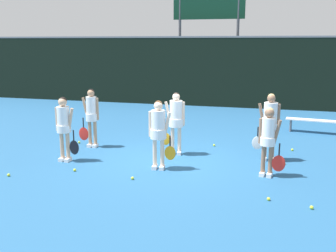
{
  "coord_description": "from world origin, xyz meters",
  "views": [
    {
      "loc": [
        2.64,
        -9.66,
        3.1
      ],
      "look_at": [
        0.01,
        -0.01,
        0.93
      ],
      "focal_mm": 42.0,
      "sensor_mm": 36.0,
      "label": 1
    }
  ],
  "objects_px": {
    "tennis_ball_5": "(79,142)",
    "tennis_ball_8": "(284,163)",
    "player_2": "(269,136)",
    "tennis_ball_2": "(132,178)",
    "tennis_ball_0": "(9,175)",
    "player_1": "(159,129)",
    "scoreboard": "(209,14)",
    "tennis_ball_4": "(214,145)",
    "tennis_ball_7": "(292,150)",
    "player_5": "(270,121)",
    "tennis_ball_3": "(312,207)",
    "tennis_ball_6": "(269,199)",
    "player_4": "(176,118)",
    "bench_courtside": "(314,122)",
    "player_0": "(64,123)",
    "tennis_ball_1": "(75,170)",
    "player_3": "(91,113)"
  },
  "relations": [
    {
      "from": "tennis_ball_5",
      "to": "tennis_ball_8",
      "type": "relative_size",
      "value": 0.98
    },
    {
      "from": "player_2",
      "to": "tennis_ball_2",
      "type": "bearing_deg",
      "value": -150.56
    },
    {
      "from": "tennis_ball_0",
      "to": "tennis_ball_8",
      "type": "height_order",
      "value": "same"
    },
    {
      "from": "player_2",
      "to": "tennis_ball_2",
      "type": "distance_m",
      "value": 3.27
    },
    {
      "from": "player_1",
      "to": "player_2",
      "type": "distance_m",
      "value": 2.59
    },
    {
      "from": "scoreboard",
      "to": "tennis_ball_4",
      "type": "xyz_separation_m",
      "value": [
        1.78,
        -9.09,
        -4.39
      ]
    },
    {
      "from": "tennis_ball_0",
      "to": "tennis_ball_5",
      "type": "xyz_separation_m",
      "value": [
        0.15,
        3.18,
        -0.0
      ]
    },
    {
      "from": "tennis_ball_5",
      "to": "tennis_ball_7",
      "type": "relative_size",
      "value": 0.97
    },
    {
      "from": "scoreboard",
      "to": "player_5",
      "type": "relative_size",
      "value": 3.19
    },
    {
      "from": "tennis_ball_3",
      "to": "tennis_ball_6",
      "type": "xyz_separation_m",
      "value": [
        -0.79,
        0.21,
        -0.0
      ]
    },
    {
      "from": "tennis_ball_2",
      "to": "player_1",
      "type": "bearing_deg",
      "value": 68.32
    },
    {
      "from": "scoreboard",
      "to": "player_4",
      "type": "xyz_separation_m",
      "value": [
        0.86,
        -10.21,
        -3.39
      ]
    },
    {
      "from": "tennis_ball_2",
      "to": "tennis_ball_8",
      "type": "xyz_separation_m",
      "value": [
        3.37,
        2.06,
        -0.0
      ]
    },
    {
      "from": "player_1",
      "to": "tennis_ball_7",
      "type": "distance_m",
      "value": 4.25
    },
    {
      "from": "player_4",
      "to": "tennis_ball_8",
      "type": "height_order",
      "value": "player_4"
    },
    {
      "from": "scoreboard",
      "to": "player_2",
      "type": "xyz_separation_m",
      "value": [
        3.36,
        -11.41,
        -3.47
      ]
    },
    {
      "from": "bench_courtside",
      "to": "tennis_ball_0",
      "type": "xyz_separation_m",
      "value": [
        -7.28,
        -6.6,
        -0.36
      ]
    },
    {
      "from": "player_4",
      "to": "player_2",
      "type": "bearing_deg",
      "value": -34.88
    },
    {
      "from": "tennis_ball_3",
      "to": "tennis_ball_5",
      "type": "relative_size",
      "value": 1.05
    },
    {
      "from": "player_0",
      "to": "tennis_ball_0",
      "type": "bearing_deg",
      "value": -114.26
    },
    {
      "from": "bench_courtside",
      "to": "player_5",
      "type": "xyz_separation_m",
      "value": [
        -1.45,
        -3.68,
        0.67
      ]
    },
    {
      "from": "tennis_ball_6",
      "to": "tennis_ball_8",
      "type": "bearing_deg",
      "value": 82.17
    },
    {
      "from": "tennis_ball_7",
      "to": "player_2",
      "type": "bearing_deg",
      "value": -105.48
    },
    {
      "from": "player_0",
      "to": "player_5",
      "type": "bearing_deg",
      "value": 16.67
    },
    {
      "from": "tennis_ball_5",
      "to": "player_0",
      "type": "bearing_deg",
      "value": -73.13
    },
    {
      "from": "scoreboard",
      "to": "tennis_ball_1",
      "type": "bearing_deg",
      "value": -95.32
    },
    {
      "from": "tennis_ball_1",
      "to": "tennis_ball_4",
      "type": "distance_m",
      "value": 4.33
    },
    {
      "from": "player_4",
      "to": "tennis_ball_0",
      "type": "relative_size",
      "value": 25.65
    },
    {
      "from": "player_1",
      "to": "tennis_ball_2",
      "type": "relative_size",
      "value": 24.51
    },
    {
      "from": "player_5",
      "to": "tennis_ball_8",
      "type": "height_order",
      "value": "player_5"
    },
    {
      "from": "player_3",
      "to": "tennis_ball_5",
      "type": "distance_m",
      "value": 1.17
    },
    {
      "from": "player_3",
      "to": "tennis_ball_7",
      "type": "relative_size",
      "value": 25.18
    },
    {
      "from": "tennis_ball_7",
      "to": "tennis_ball_3",
      "type": "bearing_deg",
      "value": -87.11
    },
    {
      "from": "player_0",
      "to": "player_1",
      "type": "relative_size",
      "value": 1.0
    },
    {
      "from": "scoreboard",
      "to": "tennis_ball_2",
      "type": "xyz_separation_m",
      "value": [
        0.41,
        -12.48,
        -4.39
      ]
    },
    {
      "from": "player_0",
      "to": "tennis_ball_8",
      "type": "bearing_deg",
      "value": 12.53
    },
    {
      "from": "player_1",
      "to": "player_4",
      "type": "xyz_separation_m",
      "value": [
        0.09,
        1.36,
        0.02
      ]
    },
    {
      "from": "player_4",
      "to": "tennis_ball_4",
      "type": "xyz_separation_m",
      "value": [
        0.91,
        1.12,
        -1.0
      ]
    },
    {
      "from": "player_0",
      "to": "tennis_ball_3",
      "type": "height_order",
      "value": "player_0"
    },
    {
      "from": "tennis_ball_0",
      "to": "tennis_ball_6",
      "type": "height_order",
      "value": "same"
    },
    {
      "from": "bench_courtside",
      "to": "player_3",
      "type": "height_order",
      "value": "player_3"
    },
    {
      "from": "scoreboard",
      "to": "tennis_ball_8",
      "type": "distance_m",
      "value": 11.92
    },
    {
      "from": "player_1",
      "to": "tennis_ball_0",
      "type": "bearing_deg",
      "value": -160.87
    },
    {
      "from": "player_1",
      "to": "player_5",
      "type": "distance_m",
      "value": 2.97
    },
    {
      "from": "player_4",
      "to": "player_1",
      "type": "bearing_deg",
      "value": -102.89
    },
    {
      "from": "player_2",
      "to": "bench_courtside",
      "type": "bearing_deg",
      "value": 83.24
    },
    {
      "from": "tennis_ball_6",
      "to": "player_3",
      "type": "bearing_deg",
      "value": 151.5
    },
    {
      "from": "tennis_ball_5",
      "to": "tennis_ball_0",
      "type": "bearing_deg",
      "value": -92.75
    },
    {
      "from": "tennis_ball_0",
      "to": "tennis_ball_3",
      "type": "distance_m",
      "value": 6.7
    },
    {
      "from": "tennis_ball_5",
      "to": "tennis_ball_8",
      "type": "height_order",
      "value": "tennis_ball_8"
    }
  ]
}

